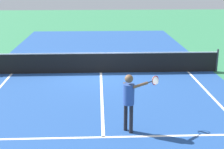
{
  "coord_description": "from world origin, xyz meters",
  "views": [
    {
      "loc": [
        -0.12,
        -14.65,
        4.3
      ],
      "look_at": [
        0.36,
        -3.64,
        1.0
      ],
      "focal_mm": 52.57,
      "sensor_mm": 36.0,
      "label": 1
    }
  ],
  "objects": [
    {
      "name": "player_near",
      "position": [
        0.75,
        -6.05,
        1.07
      ],
      "size": [
        1.09,
        0.73,
        1.72
      ],
      "color": "black",
      "rests_on": "ground_plane"
    },
    {
      "name": "line_center_service",
      "position": [
        0.0,
        -3.2,
        0.0
      ],
      "size": [
        0.1,
        6.4,
        0.01
      ],
      "primitive_type": "cube",
      "color": "white",
      "rests_on": "ground_plane"
    },
    {
      "name": "net",
      "position": [
        0.0,
        0.0,
        0.49
      ],
      "size": [
        11.0,
        0.09,
        1.07
      ],
      "color": "#33383D",
      "rests_on": "ground_plane"
    },
    {
      "name": "ground_plane",
      "position": [
        0.0,
        0.0,
        0.0
      ],
      "size": [
        60.0,
        60.0,
        0.0
      ],
      "primitive_type": "plane",
      "color": "#337F51"
    },
    {
      "name": "line_service_near",
      "position": [
        0.0,
        -6.4,
        0.0
      ],
      "size": [
        8.22,
        0.1,
        0.01
      ],
      "primitive_type": "cube",
      "color": "white",
      "rests_on": "ground_plane"
    },
    {
      "name": "court_surface_inbounds",
      "position": [
        0.0,
        0.0,
        0.0
      ],
      "size": [
        10.62,
        24.4,
        0.0
      ],
      "primitive_type": "cube",
      "color": "#234C93",
      "rests_on": "ground_plane"
    }
  ]
}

